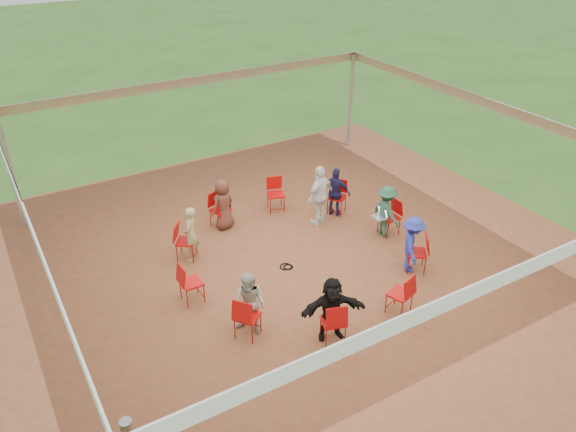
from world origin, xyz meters
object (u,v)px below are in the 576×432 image
chair_5 (191,283)px  chair_8 (400,294)px  person_seated_0 (386,211)px  person_seated_6 (412,245)px  person_seated_3 (190,234)px  person_seated_2 (223,204)px  chair_3 (220,210)px  person_seated_4 (250,304)px  person_seated_1 (336,192)px  person_seated_5 (332,309)px  standing_person (320,195)px  chair_4 (186,242)px  chair_6 (247,316)px  chair_1 (337,197)px  cable_coil (287,267)px  chair_7 (333,322)px  chair_9 (417,253)px  laptop (381,214)px  chair_2 (276,195)px  chair_0 (389,217)px

chair_5 → chair_8: (3.34, -2.41, 0.00)m
person_seated_0 → person_seated_6: (-0.46, -1.43, 0.00)m
person_seated_3 → person_seated_2: bearing=162.0°
chair_3 → chair_8: same height
person_seated_4 → person_seated_1: bearing=90.0°
person_seated_5 → standing_person: 4.19m
chair_5 → standing_person: bearing=108.1°
chair_4 → chair_8: 4.84m
chair_8 → person_seated_5: 1.55m
chair_8 → person_seated_4: size_ratio=0.69×
chair_8 → standing_person: standing_person is taller
chair_5 → person_seated_0: 4.98m
chair_5 → chair_6: same height
chair_1 → chair_4: 4.12m
cable_coil → person_seated_6: bearing=-32.5°
chair_7 → chair_8: 1.57m
chair_3 → chair_5: same height
chair_9 → person_seated_0: size_ratio=0.69×
chair_9 → person_seated_4: (-4.02, 0.06, 0.20)m
person_seated_0 → chair_5: bearing=90.0°
person_seated_5 → person_seated_6: 2.85m
laptop → chair_5: bearing=90.0°
chair_5 → cable_coil: 2.28m
chair_2 → cable_coil: size_ratio=2.58×
chair_4 → person_seated_4: (0.10, -2.92, 0.20)m
chair_5 → chair_4: bearing=162.0°
chair_7 → chair_6: bearing=162.0°
person_seated_1 → chair_4: bearing=53.0°
person_seated_0 → person_seated_5: size_ratio=1.00×
chair_5 → person_seated_1: size_ratio=0.69×
chair_8 → person_seated_1: bearing=55.0°
cable_coil → person_seated_0: bearing=-0.5°
person_seated_1 → chair_6: bearing=90.0°
chair_0 → chair_9: bearing=162.0°
person_seated_6 → chair_3: bearing=71.6°
person_seated_4 → cable_coil: bearing=95.4°
chair_7 → cable_coil: bearing=97.0°
chair_5 → person_seated_2: (1.79, 2.31, 0.20)m
person_seated_5 → laptop: size_ratio=3.76×
chair_4 → person_seated_2: bearing=157.8°
chair_4 → cable_coil: bearing=86.0°
chair_4 → chair_6: 2.99m
chair_9 → person_seated_3: 4.98m
chair_0 → chair_6: same height
person_seated_5 → person_seated_2: bearing=108.0°
chair_7 → person_seated_2: 4.73m
chair_3 → person_seated_2: bearing=90.0°
person_seated_0 → person_seated_2: same height
person_seated_2 → person_seated_1: bearing=144.0°
chair_0 → cable_coil: chair_0 is taller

